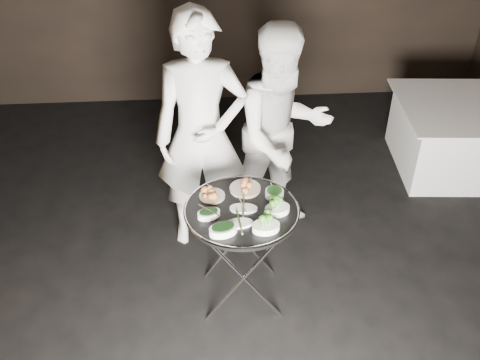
{
  "coord_description": "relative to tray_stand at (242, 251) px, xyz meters",
  "views": [
    {
      "loc": [
        -0.31,
        -2.53,
        3.02
      ],
      "look_at": [
        -0.1,
        0.37,
        0.95
      ],
      "focal_mm": 40.0,
      "sensor_mm": 36.0,
      "label": 1
    }
  ],
  "objects": [
    {
      "name": "broccoli_bowl_a",
      "position": [
        0.23,
        -0.05,
        0.4
      ],
      "size": [
        0.19,
        0.16,
        0.07
      ],
      "rotation": [
        0.0,
        0.0,
        0.26
      ],
      "color": "white",
      "rests_on": "serving_tray"
    },
    {
      "name": "potato_plate_a",
      "position": [
        -0.19,
        0.15,
        0.4
      ],
      "size": [
        0.18,
        0.18,
        0.06
      ],
      "rotation": [
        0.0,
        0.0,
        -0.24
      ],
      "color": "beige",
      "rests_on": "serving_tray"
    },
    {
      "name": "potato_plate_b",
      "position": [
        0.04,
        0.22,
        0.4
      ],
      "size": [
        0.22,
        0.22,
        0.08
      ],
      "rotation": [
        0.0,
        0.0,
        -0.11
      ],
      "color": "beige",
      "rests_on": "serving_tray"
    },
    {
      "name": "serving_utensils",
      "position": [
        0.02,
        0.07,
        0.42
      ],
      "size": [
        0.57,
        0.41,
        0.01
      ],
      "color": "silver",
      "rests_on": "serving_tray"
    },
    {
      "name": "broccoli_bowl_b",
      "position": [
        0.14,
        -0.22,
        0.4
      ],
      "size": [
        0.19,
        0.15,
        0.07
      ],
      "rotation": [
        0.0,
        0.0,
        0.13
      ],
      "color": "white",
      "rests_on": "serving_tray"
    },
    {
      "name": "dining_table",
      "position": [
        2.22,
        1.59,
        -0.11
      ],
      "size": [
        1.19,
        1.19,
        0.68
      ],
      "rotation": [
        0.0,
        0.0,
        -0.08
      ],
      "color": "white",
      "rests_on": "floor"
    },
    {
      "name": "spinach_bowl_a",
      "position": [
        -0.22,
        -0.06,
        0.4
      ],
      "size": [
        0.17,
        0.14,
        0.06
      ],
      "rotation": [
        0.0,
        0.0,
        0.29
      ],
      "color": "white",
      "rests_on": "serving_tray"
    },
    {
      "name": "spinach_bowl_b",
      "position": [
        -0.13,
        -0.23,
        0.4
      ],
      "size": [
        0.21,
        0.17,
        0.08
      ],
      "rotation": [
        0.0,
        0.0,
        0.3
      ],
      "color": "white",
      "rests_on": "serving_tray"
    },
    {
      "name": "greens_bowl",
      "position": [
        0.23,
        0.13,
        0.4
      ],
      "size": [
        0.13,
        0.13,
        0.07
      ],
      "rotation": [
        0.0,
        0.0,
        -0.31
      ],
      "color": "white",
      "rests_on": "serving_tray"
    },
    {
      "name": "asparagus_plate_a",
      "position": [
        0.01,
        -0.0,
        0.39
      ],
      "size": [
        0.19,
        0.12,
        0.04
      ],
      "rotation": [
        0.0,
        0.0,
        -0.1
      ],
      "color": "white",
      "rests_on": "serving_tray"
    },
    {
      "name": "asparagus_plate_b",
      "position": [
        -0.03,
        -0.15,
        0.38
      ],
      "size": [
        0.18,
        0.11,
        0.04
      ],
      "rotation": [
        0.0,
        0.0,
        0.08
      ],
      "color": "white",
      "rests_on": "serving_tray"
    },
    {
      "name": "floor",
      "position": [
        0.1,
        -0.22,
        -0.47
      ],
      "size": [
        6.0,
        7.0,
        0.05
      ],
      "primitive_type": "cube",
      "color": "black",
      "rests_on": "ground"
    },
    {
      "name": "waiter_right",
      "position": [
        0.38,
        0.83,
        0.44
      ],
      "size": [
        1.04,
        0.92,
        1.78
      ],
      "primitive_type": "imported",
      "rotation": [
        0.0,
        0.0,
        0.34
      ],
      "color": "silver",
      "rests_on": "floor"
    },
    {
      "name": "serving_tray",
      "position": [
        0.0,
        -0.0,
        0.36
      ],
      "size": [
        0.77,
        0.77,
        0.04
      ],
      "color": "black",
      "rests_on": "tray_stand"
    },
    {
      "name": "waiter_left",
      "position": [
        -0.25,
        0.72,
        0.52
      ],
      "size": [
        0.72,
        0.49,
        1.93
      ],
      "primitive_type": "imported",
      "rotation": [
        0.0,
        0.0,
        0.03
      ],
      "color": "silver",
      "rests_on": "floor"
    },
    {
      "name": "tray_stand",
      "position": [
        0.0,
        0.0,
        0.0
      ],
      "size": [
        0.55,
        0.46,
        0.8
      ],
      "rotation": [
        0.0,
        0.0,
        -0.03
      ],
      "color": "silver",
      "rests_on": "floor"
    }
  ]
}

